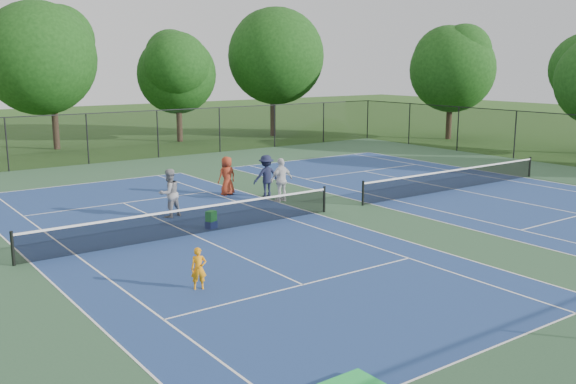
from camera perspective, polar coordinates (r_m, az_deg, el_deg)
ground at (r=26.65m, az=4.99°, el=-1.50°), size 140.00×140.00×0.00m
court_pad at (r=26.65m, az=4.99°, el=-1.49°), size 36.00×36.00×0.01m
tennis_court_left at (r=22.78m, az=-8.48°, el=-3.56°), size 12.00×23.83×1.07m
tennis_court_right at (r=31.57m, az=14.65°, el=0.39°), size 12.00×23.83×1.07m
perimeter_fence at (r=26.34m, az=5.05°, el=1.90°), size 36.08×36.08×3.02m
tree_back_b at (r=47.43m, az=-20.38°, el=11.52°), size 7.60×7.60×10.03m
tree_back_c at (r=49.75m, az=-9.79°, el=10.73°), size 6.00×6.00×8.40m
tree_back_d at (r=52.96m, az=-1.38°, el=12.38°), size 7.80×7.80×10.37m
tree_side_e at (r=52.28m, az=14.35°, el=10.94°), size 6.60×6.60×8.87m
child_player at (r=17.30m, az=-7.95°, el=-6.77°), size 0.49×0.42×1.14m
instructor at (r=25.37m, az=-10.51°, el=-0.10°), size 1.05×0.89×1.91m
bystander_a at (r=27.79m, az=-0.58°, el=1.09°), size 1.14×0.51×1.91m
bystander_b at (r=28.83m, az=-1.94°, el=1.44°), size 1.30×0.86×1.89m
bystander_c at (r=29.28m, az=-5.44°, el=1.44°), size 0.89×0.60×1.78m
ball_crate at (r=23.56m, az=-6.83°, el=-2.91°), size 0.45×0.39×0.28m
ball_hopper at (r=23.48m, az=-6.85°, el=-2.14°), size 0.41×0.37×0.38m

